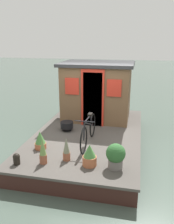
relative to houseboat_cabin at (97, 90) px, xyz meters
name	(u,v)px	position (x,y,z in m)	size (l,w,h in m)	color
ground_plane	(88,146)	(-1.43, 0.00, -1.42)	(60.00, 60.00, 0.00)	#47564C
houseboat_deck	(88,139)	(-1.43, 0.00, -1.19)	(5.08, 3.05, 0.45)	#4C4742
houseboat_cabin	(97,90)	(0.00, 0.00, 0.00)	(1.83, 2.39, 1.92)	brown
bicycle	(89,131)	(-2.21, -0.17, -0.60)	(1.74, 0.50, 0.80)	black
potted_plant_ivy	(40,140)	(-2.74, 0.97, -0.75)	(0.29, 0.29, 0.46)	#B2603D
potted_plant_lavender	(90,156)	(-3.29, -0.42, -0.73)	(0.31, 0.31, 0.50)	#B2603D
potted_plant_thyme	(43,151)	(-3.42, 0.61, -0.68)	(0.17, 0.17, 0.62)	#935138
potted_plant_rosemary	(116,155)	(-3.26, -0.99, -0.68)	(0.42, 0.42, 0.55)	slate
potted_plant_geranium	(66,150)	(-3.17, 0.14, -0.71)	(0.17, 0.17, 0.55)	#935138
charcoal_grill	(67,125)	(-1.42, 0.67, -0.80)	(0.39, 0.39, 0.28)	black
mooring_bollard	(16,159)	(-3.59, 1.17, -0.84)	(0.16, 0.16, 0.26)	black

